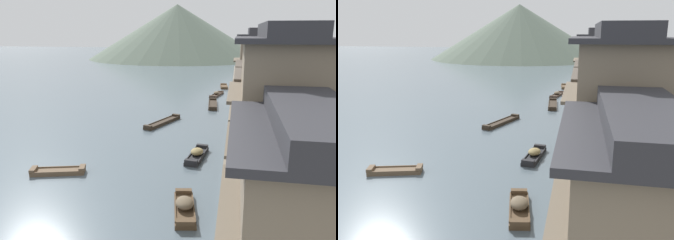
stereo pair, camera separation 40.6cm
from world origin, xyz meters
The scene contains 14 objects.
riverbank_right centered at (16.26, 30.00, 0.37)m, with size 18.00×110.00×0.73m, color slate.
boat_moored_nearest centered at (0.73, 28.03, 0.15)m, with size 2.80×5.67×0.45m.
boat_moored_second centered at (5.25, 18.89, 0.27)m, with size 1.45×3.95×0.74m.
boat_moored_third centered at (5.07, 37.88, 0.15)m, with size 1.42×5.84×0.47m.
boat_moored_far centered at (5.86, 53.39, 0.13)m, with size 1.46×4.42×0.37m.
boat_midriver_drifting centered at (5.12, 45.18, 0.22)m, with size 1.91×4.78×0.66m.
boat_midriver_upstream centered at (5.52, 10.89, 0.28)m, with size 1.65×3.72×0.75m.
boat_upstream_distant centered at (-3.37, 14.24, 0.15)m, with size 3.61×1.95×0.45m.
house_waterfront_nearest centered at (10.23, 5.79, 3.73)m, with size 5.35×7.71×6.14m.
house_waterfront_second centered at (10.21, 13.55, 5.03)m, with size 5.33×7.43×8.74m.
house_waterfront_tall centered at (11.09, 20.57, 3.73)m, with size 7.08×7.59×6.14m.
house_waterfront_narrow centered at (10.39, 29.03, 3.73)m, with size 5.68×7.99×6.14m.
house_waterfront_far centered at (10.14, 35.83, 5.05)m, with size 5.18×5.56×8.74m.
hill_far_west centered at (-13.22, 118.31, 9.17)m, with size 61.55×61.55×18.33m, color #5B6B5B.
Camera 2 is at (8.22, -5.12, 9.03)m, focal length 37.11 mm.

